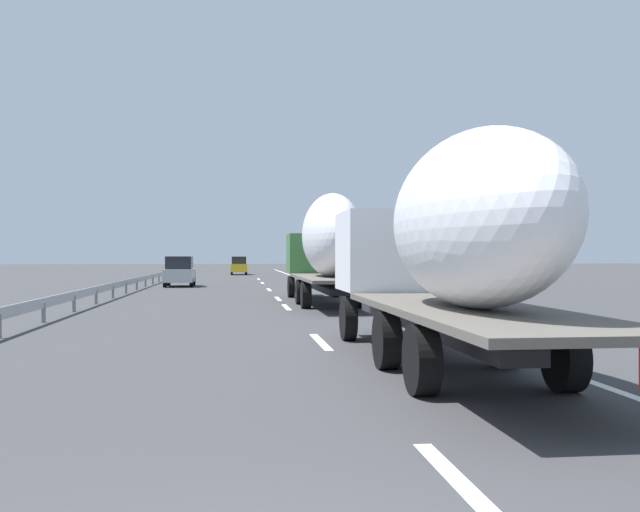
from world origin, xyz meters
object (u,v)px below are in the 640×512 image
Objects in this scene: truck_lead at (327,243)px; truck_trailing at (448,240)px; car_silver_hatch at (180,272)px; road_sign at (337,252)px; car_yellow_coupe at (239,266)px.

truck_lead is 1.11× the size of truck_trailing.
car_silver_hatch is 1.22× the size of road_sign.
truck_trailing is at bearing -167.95° from car_silver_hatch.
road_sign is at bearing -87.65° from car_silver_hatch.
car_yellow_coupe is at bearing 3.08° from truck_trailing.
car_yellow_coupe is (63.63, 3.42, -1.35)m from truck_trailing.
car_silver_hatch reaches higher than car_yellow_coupe.
truck_trailing reaches higher than car_yellow_coupe.
truck_trailing is 63.74m from car_yellow_coupe.
car_yellow_coupe is at bearing -7.98° from car_silver_hatch.
car_silver_hatch is 29.02m from car_yellow_coupe.
road_sign reaches higher than car_silver_hatch.
car_yellow_coupe is at bearing 4.19° from truck_lead.
truck_trailing is 2.57× the size of car_yellow_coupe.
car_silver_hatch is (34.90, 7.45, -1.33)m from truck_trailing.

